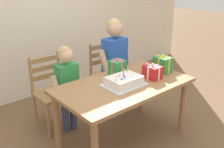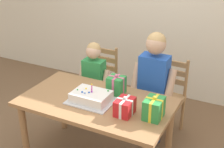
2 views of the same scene
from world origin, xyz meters
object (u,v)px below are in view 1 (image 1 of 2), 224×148
Objects in this scene: chair_left at (52,91)px; child_younger at (67,81)px; birthday_cake at (124,81)px; gift_box_corner_small at (117,68)px; gift_box_beside_cake at (162,64)px; gift_box_red_large at (152,72)px; child_older at (115,57)px; chair_right at (108,74)px; dining_table at (124,91)px.

chair_left is 0.32m from child_younger.
gift_box_corner_small is (0.14, 0.27, 0.04)m from birthday_cake.
child_younger reaches higher than gift_box_corner_small.
gift_box_beside_cake is at bearing -32.77° from child_younger.
child_older is (0.03, 0.69, -0.00)m from gift_box_red_large.
gift_box_beside_cake reaches higher than gift_box_corner_small.
chair_right is (0.90, -0.00, 0.00)m from chair_left.
chair_left is at bearing 115.66° from birthday_cake.
birthday_cake is 0.40× the size of child_younger.
dining_table is at bearing 47.39° from birthday_cake.
gift_box_red_large is at bearing -96.07° from chair_right.
chair_left is at bearing 130.94° from gift_box_red_large.
chair_left reaches higher than gift_box_red_large.
child_older is (0.42, 0.63, 0.03)m from birthday_cake.
gift_box_red_large is (0.35, -0.10, 0.17)m from dining_table.
child_older reaches higher than child_younger.
gift_box_beside_cake is 0.17× the size of child_older.
child_older reaches higher than gift_box_beside_cake.
chair_right is at bearing 16.25° from child_younger.
gift_box_corner_small is at bearing 64.70° from dining_table.
child_younger is (-0.97, 0.62, -0.16)m from gift_box_beside_cake.
child_older reaches higher than dining_table.
child_older is at bearing -106.33° from chair_right.
child_younger reaches higher than chair_left.
gift_box_corner_small is at bearing 126.92° from gift_box_red_large.
child_older is at bearing -16.00° from chair_left.
chair_left and chair_right have the same top height.
birthday_cake is at bearing -119.36° from chair_right.
chair_left is (-1.06, 0.86, -0.35)m from gift_box_beside_cake.
chair_left is at bearing 132.95° from gift_box_corner_small.
chair_left is 0.90m from chair_right.
gift_box_corner_small is (-0.50, 0.26, -0.00)m from gift_box_beside_cake.
gift_box_red_large is 0.18× the size of child_younger.
gift_box_beside_cake is 0.66m from child_older.
birthday_cake is 1.01m from chair_left.
gift_box_beside_cake is 0.24× the size of chair_right.
gift_box_beside_cake is at bearing -27.91° from gift_box_corner_small.
child_older reaches higher than chair_left.
gift_box_beside_cake is at bearing 0.11° from birthday_cake.
gift_box_corner_small reaches higher than dining_table.
child_older is (0.38, 0.59, 0.17)m from dining_table.
child_older reaches higher than gift_box_red_large.
gift_box_beside_cake is (0.61, -0.04, 0.19)m from dining_table.
child_older is at bearing 57.00° from dining_table.
dining_table is 1.14× the size of child_older.
dining_table is 1.63× the size of chair_left.
gift_box_beside_cake is at bearing -3.33° from dining_table.
dining_table is 1.38× the size of child_younger.
gift_box_corner_small is 0.24× the size of chair_left.
gift_box_beside_cake is 0.20× the size of child_younger.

